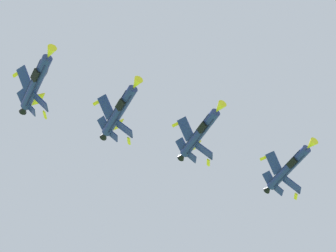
{
  "coord_description": "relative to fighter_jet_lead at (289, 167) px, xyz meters",
  "views": [
    {
      "loc": [
        -4.85,
        -5.88,
        1.57
      ],
      "look_at": [
        -6.17,
        75.21,
        80.13
      ],
      "focal_mm": 68.74,
      "sensor_mm": 36.0,
      "label": 1
    }
  ],
  "objects": [
    {
      "name": "fighter_jet_lead",
      "position": [
        0.0,
        0.0,
        0.0
      ],
      "size": [
        9.37,
        14.83,
        7.73
      ],
      "rotation": [
        0.0,
        -0.86,
        3.61
      ],
      "color": "navy"
    },
    {
      "name": "fighter_jet_left_outer",
      "position": [
        -44.0,
        -20.59,
        1.65
      ],
      "size": [
        9.33,
        14.83,
        7.82
      ],
      "rotation": [
        0.0,
        -0.88,
        3.61
      ],
      "color": "navy"
    },
    {
      "name": "fighter_jet_right_wing",
      "position": [
        -30.76,
        -12.97,
        2.45
      ],
      "size": [
        9.57,
        14.83,
        7.31
      ],
      "rotation": [
        0.0,
        -0.8,
        3.61
      ],
      "color": "navy"
    },
    {
      "name": "fighter_jet_left_wing",
      "position": [
        -16.62,
        -7.87,
        1.68
      ],
      "size": [
        9.51,
        14.83,
        7.45
      ],
      "rotation": [
        0.0,
        -0.82,
        3.61
      ],
      "color": "navy"
    }
  ]
}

